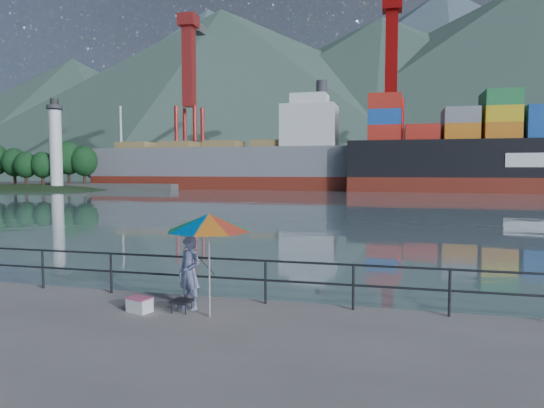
{
  "coord_description": "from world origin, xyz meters",
  "views": [
    {
      "loc": [
        5.83,
        -8.91,
        3.08
      ],
      "look_at": [
        2.07,
        6.0,
        2.0
      ],
      "focal_mm": 32.0,
      "sensor_mm": 36.0,
      "label": 1
    }
  ],
  "objects_px": {
    "beach_umbrella": "(209,222)",
    "bulk_carrier": "(234,164)",
    "cooler_bag": "(140,305)",
    "fisherman": "(190,273)"
  },
  "relations": [
    {
      "from": "bulk_carrier",
      "to": "cooler_bag",
      "type": "bearing_deg",
      "value": -72.95
    },
    {
      "from": "cooler_bag",
      "to": "bulk_carrier",
      "type": "bearing_deg",
      "value": 123.27
    },
    {
      "from": "bulk_carrier",
      "to": "fisherman",
      "type": "bearing_deg",
      "value": -72.14
    },
    {
      "from": "fisherman",
      "to": "cooler_bag",
      "type": "distance_m",
      "value": 1.27
    },
    {
      "from": "fisherman",
      "to": "beach_umbrella",
      "type": "distance_m",
      "value": 1.43
    },
    {
      "from": "beach_umbrella",
      "to": "fisherman",
      "type": "bearing_deg",
      "value": 144.22
    },
    {
      "from": "beach_umbrella",
      "to": "bulk_carrier",
      "type": "distance_m",
      "value": 76.12
    },
    {
      "from": "fisherman",
      "to": "bulk_carrier",
      "type": "bearing_deg",
      "value": 127.88
    },
    {
      "from": "fisherman",
      "to": "bulk_carrier",
      "type": "xyz_separation_m",
      "value": [
        -23.14,
        71.8,
        3.36
      ]
    },
    {
      "from": "beach_umbrella",
      "to": "bulk_carrier",
      "type": "relative_size",
      "value": 0.05
    }
  ]
}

